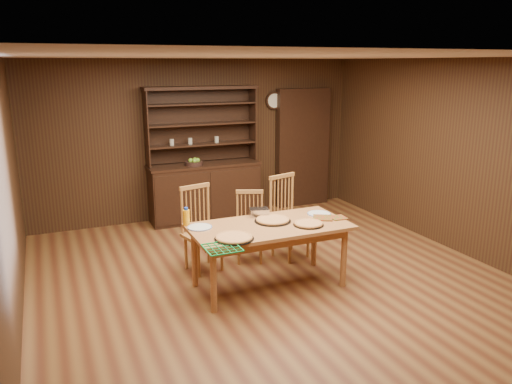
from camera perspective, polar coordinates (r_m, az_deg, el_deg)
name	(u,v)px	position (r m, az deg, el deg)	size (l,w,h in m)	color
floor	(277,283)	(6.02, 2.37, -10.36)	(6.00, 6.00, 0.00)	brown
room_shell	(278,152)	(5.54, 2.54, 4.61)	(6.00, 6.00, 6.00)	silver
china_hutch	(204,184)	(8.26, -5.92, 0.91)	(1.84, 0.52, 2.17)	black
doorway	(302,148)	(9.03, 5.32, 5.05)	(1.00, 0.18, 2.10)	black
wall_clock	(274,101)	(8.73, 2.05, 10.40)	(0.30, 0.05, 0.30)	black
dining_table	(269,232)	(5.70, 1.53, -4.61)	(1.80, 0.90, 0.75)	#AF753D
chair_left	(200,225)	(6.28, -6.44, -3.79)	(0.52, 0.51, 1.07)	#A36E38
chair_center	(250,224)	(6.55, -0.73, -3.65)	(0.49, 0.48, 0.92)	#A36E38
chair_right	(287,213)	(6.66, 3.52, -2.46)	(0.56, 0.54, 1.10)	#A36E38
pizza_left	(234,238)	(5.23, -2.52, -5.22)	(0.42, 0.42, 0.04)	black
pizza_right	(308,224)	(5.69, 6.01, -3.62)	(0.35, 0.35, 0.04)	black
pizza_center	(273,220)	(5.79, 1.92, -3.21)	(0.43, 0.43, 0.04)	black
cooling_rack	(222,248)	(4.99, -3.90, -6.35)	(0.33, 0.33, 0.02)	#0B943A
plate_left	(200,227)	(5.60, -6.44, -4.02)	(0.28, 0.28, 0.02)	silver
plate_right	(319,214)	(6.10, 7.21, -2.48)	(0.28, 0.28, 0.02)	silver
foil_dish	(259,212)	(5.99, 0.35, -2.32)	(0.23, 0.16, 0.09)	silver
juice_bottle	(186,217)	(5.69, -7.97, -2.87)	(0.08, 0.08, 0.21)	#FFA20D
pot_holder_a	(338,218)	(5.99, 9.36, -2.91)	(0.18, 0.18, 0.01)	#B01418
pot_holder_b	(323,218)	(5.95, 7.63, -2.95)	(0.22, 0.22, 0.02)	#B01418
fruit_bowl	(194,163)	(8.06, -7.10, 3.36)	(0.28, 0.28, 0.12)	black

